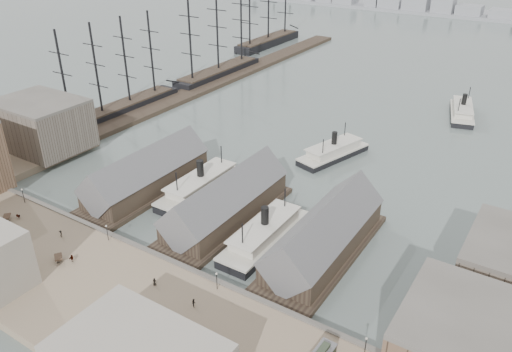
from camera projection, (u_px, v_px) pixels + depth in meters
The scene contains 27 objects.
ground at pixel (182, 254), 109.25m from camera, with size 900.00×900.00×0.00m, color #55635F.
quay at pixel (112, 303), 93.90m from camera, with size 180.00×30.00×2.00m, color #837058.
seawall at pixel (165, 262), 104.84m from camera, with size 180.00×1.20×2.30m, color #59544C.
west_wharf at pixel (212, 84), 215.93m from camera, with size 10.00×220.00×1.60m, color #2D231C.
ferry_shed_west at pixel (147, 175), 132.14m from camera, with size 14.00×42.00×12.60m.
ferry_shed_center at pixel (226, 202), 119.64m from camera, with size 14.00×42.00×12.60m.
ferry_shed_east at pixel (324, 236), 107.15m from camera, with size 14.00×42.00×12.60m.
warehouse_west_back at pixel (42, 125), 152.09m from camera, with size 26.00×20.00×14.00m, color #60564C.
lamp_post_far_w at pixel (23, 193), 123.47m from camera, with size 0.44×0.44×3.92m.
lamp_post_near_w at pixel (107, 230), 109.06m from camera, with size 0.44×0.44×3.92m.
lamp_post_near_e at pixel (217, 278), 94.64m from camera, with size 0.44×0.44×3.92m.
lamp_post_far_e at pixel (366, 343), 80.22m from camera, with size 0.44×0.44×3.92m.
far_shore at pixel (484, 12), 356.96m from camera, with size 500.00×40.00×15.72m.
ferry_docked_west at pixel (201, 185), 131.77m from camera, with size 8.62×28.75×10.27m.
ferry_docked_east at pixel (265, 234), 111.97m from camera, with size 8.23×27.43×9.79m.
ferry_open_near at pixel (333, 151), 151.41m from camera, with size 14.35×26.18×8.96m.
ferry_open_mid at pixel (462, 111), 182.44m from camera, with size 13.82×26.69×9.14m.
sailing_ship_near at pixel (117, 109), 183.54m from camera, with size 8.43×58.04×34.64m.
sailing_ship_mid at pixel (219, 71), 226.82m from camera, with size 9.20×53.14×37.81m.
sailing_ship_far at pixel (268, 40), 282.55m from camera, with size 9.68×53.79×39.81m.
horse_cart_left at pixel (14, 217), 117.49m from camera, with size 4.23×4.11×1.46m.
horse_cart_center at pixel (67, 258), 103.34m from camera, with size 4.65×3.59×1.51m.
pedestrian_2 at pixel (61, 234), 111.03m from camera, with size 1.07×0.61×1.65m, color black.
pedestrian_3 at pixel (32, 274), 98.61m from camera, with size 0.99×0.41×1.69m, color black.
pedestrian_4 at pixel (155, 282), 96.58m from camera, with size 0.79×0.51×1.61m, color black.
pedestrian_5 at pixel (123, 303), 91.33m from camera, with size 0.57×0.42×1.57m, color black.
pedestrian_6 at pixel (194, 302), 91.32m from camera, with size 0.82×0.64×1.69m, color black.
Camera 1 is at (61.88, -65.78, 65.82)m, focal length 35.00 mm.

